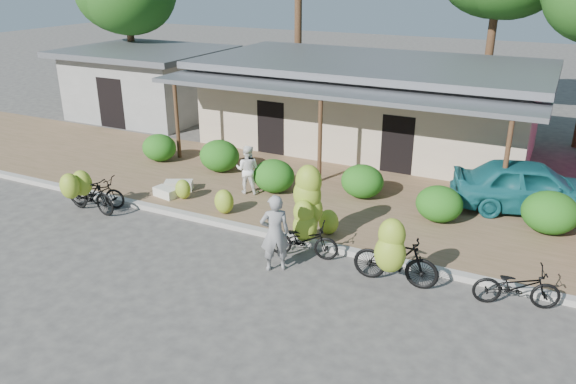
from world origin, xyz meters
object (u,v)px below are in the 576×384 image
at_px(bike_center, 306,218).
at_px(sack_near, 179,185).
at_px(sack_far, 166,192).
at_px(bystander, 247,169).
at_px(bike_far_left, 94,190).
at_px(bike_far_right, 517,286).
at_px(vendor, 275,233).
at_px(teal_van, 531,186).
at_px(bike_right, 394,256).
at_px(bike_left, 87,193).

relative_size(bike_center, sack_near, 2.59).
xyz_separation_m(sack_far, bystander, (2.08, 1.41, 0.62)).
relative_size(bike_far_left, bystander, 1.24).
distance_m(bike_far_right, vendor, 5.31).
xyz_separation_m(bike_center, bystander, (-3.13, 2.54, -0.02)).
relative_size(bike_center, teal_van, 0.51).
relative_size(vendor, bystander, 1.24).
bearing_deg(bike_center, bystander, 38.88).
bearing_deg(sack_near, bystander, 20.86).
xyz_separation_m(bike_far_left, sack_far, (1.49, 1.41, -0.30)).
xyz_separation_m(bike_right, teal_van, (2.32, 5.62, 0.08)).
bearing_deg(bike_far_right, bike_right, 84.67).
distance_m(bike_far_left, teal_van, 12.60).
relative_size(sack_near, teal_van, 0.20).
height_order(bike_far_left, sack_near, bike_far_left).
height_order(bike_far_left, vendor, vendor).
bearing_deg(bike_left, bike_right, -86.31).
bearing_deg(teal_van, bike_right, 141.94).
height_order(bike_center, teal_van, bike_center).
bearing_deg(bystander, bike_center, 127.62).
bearing_deg(teal_van, bike_far_right, 166.46).
relative_size(bike_far_left, teal_van, 0.43).
relative_size(bike_right, vendor, 1.04).
distance_m(bike_center, teal_van, 6.86).
bearing_deg(bike_far_right, vendor, 84.33).
distance_m(bike_left, bystander, 4.71).
xyz_separation_m(sack_far, vendor, (4.95, -2.26, 0.68)).
height_order(bike_left, teal_van, teal_van).
bearing_deg(bike_right, bystander, 57.26).
xyz_separation_m(bike_far_right, sack_near, (-10.14, 2.00, -0.19)).
distance_m(bike_left, vendor, 6.35).
xyz_separation_m(bike_left, bystander, (3.45, 3.19, 0.26)).
bearing_deg(bike_far_left, teal_van, -80.05).
bearing_deg(bike_center, vendor, 155.18).
bearing_deg(bike_right, bike_center, 71.59).
height_order(bike_far_left, bike_right, bike_right).
bearing_deg(vendor, bike_right, 154.52).
distance_m(bike_far_left, bystander, 4.56).
bearing_deg(sack_near, vendor, -30.38).
bearing_deg(sack_near, bike_left, -120.16).
relative_size(bike_left, sack_near, 2.14).
xyz_separation_m(bike_left, bike_far_right, (11.54, 0.41, -0.16)).
bearing_deg(sack_near, bike_far_left, -126.65).
bearing_deg(bike_far_right, sack_far, 66.96).
bearing_deg(bike_center, bike_far_right, -104.91).
height_order(bike_far_left, bike_center, bike_center).
bearing_deg(sack_near, bike_far_right, -11.14).
bearing_deg(sack_far, bike_left, -127.72).
xyz_separation_m(vendor, teal_van, (5.03, 6.07, -0.08)).
bearing_deg(bike_center, bike_right, -117.80).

